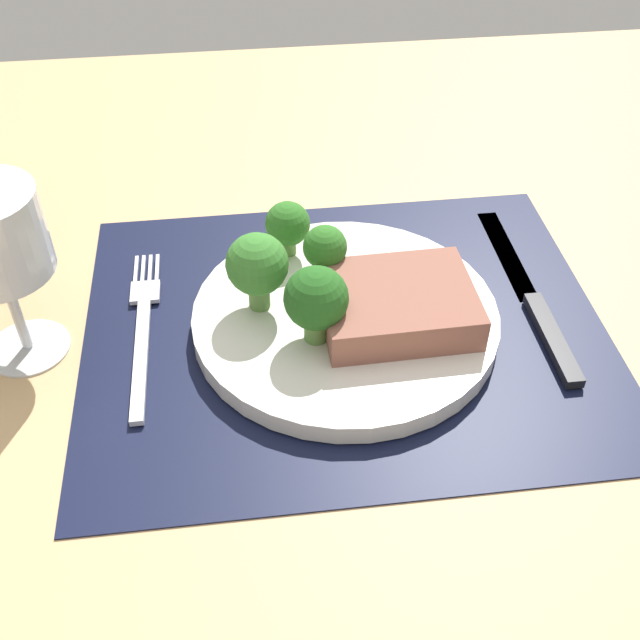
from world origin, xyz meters
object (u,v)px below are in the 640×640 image
(plate, at_px, (345,318))
(knife, at_px, (534,302))
(steak, at_px, (397,304))
(fork, at_px, (143,328))

(plate, bearing_deg, knife, 1.93)
(steak, height_order, fork, steak)
(steak, bearing_deg, fork, 171.94)
(fork, bearing_deg, plate, -2.39)
(fork, bearing_deg, knife, 1.08)
(knife, bearing_deg, steak, -173.37)
(plate, distance_m, fork, 0.16)
(plate, xyz_separation_m, knife, (0.16, 0.01, -0.00))
(plate, distance_m, steak, 0.05)
(plate, distance_m, knife, 0.16)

